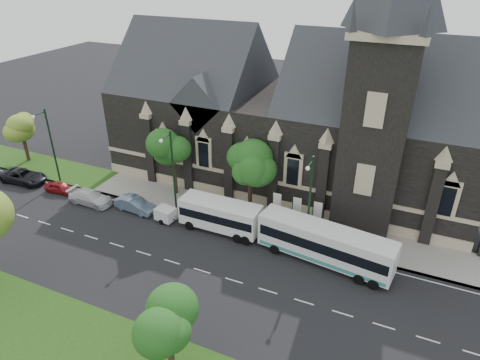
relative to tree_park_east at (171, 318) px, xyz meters
The scene contains 20 objects.
ground 12.10m from the tree_park_east, 123.52° to the left, with size 160.00×160.00×0.00m, color black.
sidewalk 20.33m from the tree_park_east, 108.16° to the left, with size 80.00×5.00×0.15m, color gray.
museum 28.35m from the tree_park_east, 92.16° to the left, with size 40.00×17.70×29.90m.
tree_park_east is the anchor object (origin of this frame).
tree_walk_right 20.29m from the tree_park_east, 98.42° to the left, with size 4.08×4.08×7.80m.
tree_walk_left 23.36m from the tree_park_east, 120.87° to the left, with size 3.91×3.91×7.64m.
tree_walk_far 39.20m from the tree_park_east, 150.16° to the left, with size 3.40×3.40×6.28m.
street_lamp_near 16.86m from the tree_park_east, 76.89° to the left, with size 0.36×1.88×9.00m.
street_lamp_mid 19.32m from the tree_park_east, 121.79° to the left, with size 0.36×1.88×9.00m.
street_lamp_far 30.90m from the tree_park_east, 147.90° to the left, with size 0.36×1.88×9.00m.
banner_flag_left 18.46m from the tree_park_east, 89.65° to the left, with size 0.90×0.10×4.00m.
banner_flag_center 18.58m from the tree_park_east, 83.43° to the left, with size 0.90×0.10×4.00m.
banner_flag_right 18.91m from the tree_park_east, 77.35° to the left, with size 0.90×0.10×4.00m.
tour_coach 16.20m from the tree_park_east, 68.16° to the left, with size 12.07×4.01×3.46m.
shuttle_bus 16.40m from the tree_park_east, 105.99° to the left, with size 7.95×2.81×3.06m.
box_trailer 18.21m from the tree_park_east, 124.82° to the left, with size 2.84×1.68×1.48m.
sedan 21.01m from the tree_park_east, 133.35° to the left, with size 1.58×4.52×1.49m, color slate.
car_far_red 28.71m from the tree_park_east, 148.66° to the left, with size 1.44×3.57×1.22m, color maroon.
car_far_white 24.45m from the tree_park_east, 143.75° to the left, with size 2.06×5.06×1.47m, color silver.
car_far_black 33.70m from the tree_park_east, 153.59° to the left, with size 2.57×5.57×1.55m, color black.
Camera 1 is at (17.56, -24.70, 23.98)m, focal length 31.99 mm.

